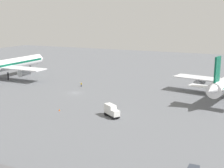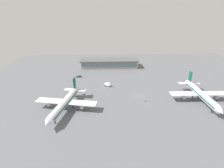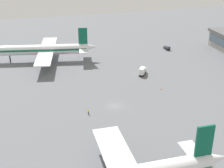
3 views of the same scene
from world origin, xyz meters
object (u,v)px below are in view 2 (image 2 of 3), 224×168
Objects in this scene: airplane_at_gate at (65,102)px; catering_truck at (108,85)px; ground_crew_worker at (145,100)px; airplane_taxiing at (201,94)px; safety_cone_near_gate at (126,85)px; pushback_tractor at (79,76)px.

airplane_at_gate is 8.95× the size of catering_truck.
catering_truck reaches higher than ground_crew_worker.
safety_cone_near_gate is at bearing -121.71° from airplane_taxiing.
ground_crew_worker is (-26.85, 29.10, -0.85)m from catering_truck.
pushback_tractor is at bearing -6.20° from catering_truck.
pushback_tractor is at bearing -120.16° from ground_crew_worker.
pushback_tractor is 76.49m from ground_crew_worker.
airplane_taxiing is 39.34m from ground_crew_worker.
safety_cone_near_gate is (49.84, -31.58, -5.55)m from airplane_taxiing.
airplane_taxiing is 11.94× the size of pushback_tractor.
ground_crew_worker is at bearing 167.37° from catering_truck.
airplane_at_gate is 94.28m from airplane_taxiing.
ground_crew_worker is at bearing 110.94° from airplane_at_gate.
catering_truck is (-27.97, -38.99, -3.96)m from airplane_at_gate.
catering_truck is (-27.99, 24.22, 0.73)m from pushback_tractor.
pushback_tractor is 7.36× the size of safety_cone_near_gate.
catering_truck is 16.17m from safety_cone_near_gate.
pushback_tractor is at bearing -119.34° from airplane_taxiing.
ground_crew_worker is 2.78× the size of safety_cone_near_gate.
catering_truck is 3.41× the size of ground_crew_worker.
pushback_tractor reaches higher than safety_cone_near_gate.
ground_crew_worker is at bearing -90.60° from airplane_taxiing.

